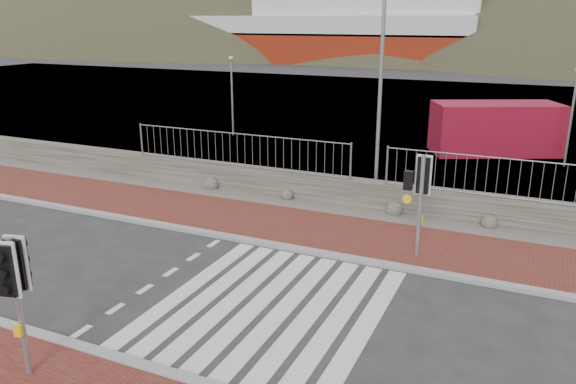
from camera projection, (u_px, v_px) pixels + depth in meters
The scene contains 16 objects.
ground at pixel (271, 306), 12.18m from camera, with size 220.00×220.00×0.00m, color #28282B.
sidewalk_far at pixel (340, 235), 16.08m from camera, with size 40.00×3.00×0.08m, color brown.
kerb_near at pixel (194, 382), 9.55m from camera, with size 40.00×0.25×0.12m, color gray.
kerb_far at pixel (321, 253), 14.77m from camera, with size 40.00×0.25×0.12m, color gray.
zebra_crossing at pixel (271, 306), 12.18m from camera, with size 4.62×5.60×0.01m.
gravel_strip at pixel (361, 214), 17.82m from camera, with size 40.00×1.50×0.06m, color #59544C.
stone_wall at pixel (368, 194), 18.40m from camera, with size 40.00×0.60×0.90m, color #444038.
railing at pixel (369, 155), 17.86m from camera, with size 18.07×0.07×1.22m.
quay at pixel (459, 114), 36.45m from camera, with size 120.00×40.00×0.50m, color #4C4C4F.
water at pixel (502, 70), 66.91m from camera, with size 220.00×50.00×0.05m, color #3F4C54.
ferry at pixel (324, 22), 79.36m from camera, with size 50.00×16.00×20.00m.
hills_backdrop at pixel (541, 201), 92.86m from camera, with size 254.00×90.00×100.00m.
traffic_signal_near at pixel (15, 279), 9.22m from camera, with size 0.42×0.31×2.62m.
traffic_signal_far at pixel (420, 185), 14.03m from camera, with size 0.65×0.24×2.76m.
streetlight at pixel (384, 81), 17.99m from camera, with size 1.52×0.41×7.21m.
shipping_container at pixel (495, 128), 25.64m from camera, with size 5.53×2.31×2.31m, color maroon.
Camera 1 is at (4.81, -9.78, 5.98)m, focal length 35.00 mm.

